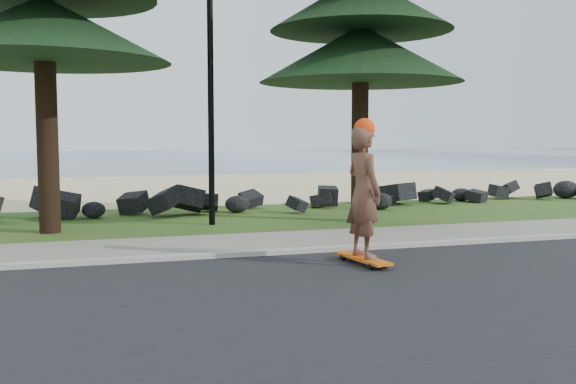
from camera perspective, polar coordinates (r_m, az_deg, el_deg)
name	(u,v)px	position (r m, az deg, el deg)	size (l,w,h in m)	color
ground	(243,248)	(11.82, -4.04, -4.96)	(160.00, 160.00, 0.00)	#254E18
road	(329,311)	(7.60, 3.63, -10.51)	(160.00, 7.00, 0.02)	black
kerb	(255,254)	(10.95, -2.99, -5.48)	(160.00, 0.20, 0.10)	#ADA69C
sidewalk	(240,244)	(12.01, -4.25, -4.61)	(160.00, 2.00, 0.08)	gray
beach_sand	(162,187)	(26.06, -11.12, 0.43)	(160.00, 15.00, 0.01)	beige
ocean	(123,158)	(62.44, -14.48, 2.97)	(160.00, 58.00, 0.01)	#3E5877
seawall_boulders	(196,213)	(17.27, -8.16, -1.84)	(60.00, 2.40, 1.10)	black
lamp_post	(210,43)	(14.93, -6.93, 13.03)	(0.25, 0.14, 8.14)	black
skateboarder	(364,193)	(10.10, 6.74, -0.07)	(0.61, 1.27, 2.30)	#D3580C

